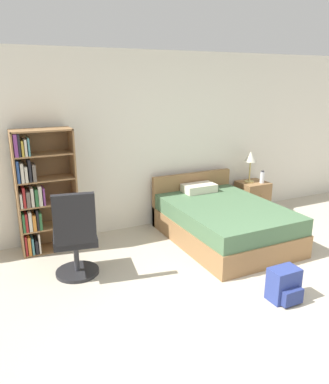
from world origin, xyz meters
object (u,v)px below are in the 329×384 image
bed (222,221)px  nightstand (252,198)px  bookshelf (39,194)px  table_lamp (251,159)px  water_bottle (262,177)px  backpack_blue (284,285)px  office_chair (75,238)px

bed → nightstand: bearing=32.5°
bookshelf → nightstand: (3.44, -0.04, -0.52)m
table_lamp → water_bottle: 0.37m
water_bottle → backpack_blue: (-1.49, -2.17, -0.48)m
water_bottle → backpack_blue: water_bottle is taller
bookshelf → table_lamp: (3.37, -0.01, 0.16)m
bookshelf → office_chair: 1.01m
bookshelf → bed: bearing=-17.4°
bed → backpack_blue: 1.62m
bookshelf → table_lamp: 3.38m
bookshelf → nightstand: bookshelf is taller
bookshelf → water_bottle: bookshelf is taller
table_lamp → water_bottle: (0.16, -0.14, -0.30)m
table_lamp → water_bottle: size_ratio=2.49×
nightstand → water_bottle: (0.09, -0.11, 0.37)m
water_bottle → backpack_blue: bearing=-124.5°
nightstand → office_chair: bearing=-164.5°
bookshelf → backpack_blue: size_ratio=4.61×
bed → nightstand: bed is taller
table_lamp → bookshelf: bearing=179.8°
office_chair → bookshelf: bearing=104.1°
bed → office_chair: (-2.11, -0.20, 0.21)m
nightstand → backpack_blue: bearing=-121.6°
bookshelf → table_lamp: bookshelf is taller
bookshelf → backpack_blue: bearing=-48.7°
bookshelf → bed: (2.35, -0.74, -0.51)m
bookshelf → water_bottle: size_ratio=7.70×
bookshelf → office_chair: size_ratio=1.52×
table_lamp → water_bottle: table_lamp is taller
bookshelf → water_bottle: 3.54m
office_chair → nightstand: (3.20, 0.89, -0.22)m
bookshelf → bed: 2.51m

